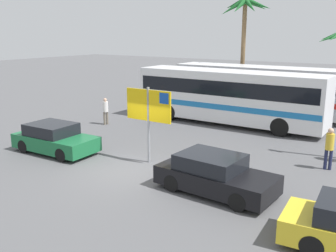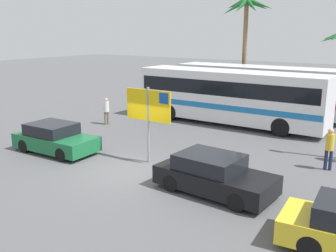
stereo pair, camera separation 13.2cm
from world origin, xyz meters
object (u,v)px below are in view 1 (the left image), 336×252
at_px(ferry_sign, 149,108).
at_px(car_green, 55,139).
at_px(bus_rear_coach, 258,87).
at_px(car_black, 215,175).
at_px(pedestrian_near_sign, 330,145).
at_px(bus_front_coach, 229,94).
at_px(pedestrian_by_bus, 106,109).

bearing_deg(ferry_sign, car_green, -164.24).
height_order(bus_rear_coach, car_black, bus_rear_coach).
relative_size(ferry_sign, pedestrian_near_sign, 1.87).
xyz_separation_m(bus_rear_coach, pedestrian_near_sign, (6.38, -8.81, -0.77)).
bearing_deg(ferry_sign, car_black, -18.97).
height_order(bus_rear_coach, car_green, bus_rear_coach).
relative_size(bus_front_coach, car_green, 2.83).
bearing_deg(bus_rear_coach, pedestrian_by_bus, -128.45).
bearing_deg(car_black, pedestrian_near_sign, 61.98).
xyz_separation_m(bus_rear_coach, ferry_sign, (-0.08, -12.06, 0.54)).
xyz_separation_m(bus_rear_coach, car_black, (3.61, -13.34, -1.15)).
bearing_deg(bus_rear_coach, car_black, -74.87).
xyz_separation_m(pedestrian_by_bus, pedestrian_near_sign, (12.71, -0.84, 0.08)).
relative_size(bus_rear_coach, car_green, 2.83).
height_order(car_green, pedestrian_by_bus, pedestrian_by_bus).
bearing_deg(pedestrian_near_sign, ferry_sign, 101.56).
distance_m(car_black, pedestrian_near_sign, 5.32).
xyz_separation_m(bus_front_coach, car_black, (3.96, -9.57, -1.15)).
xyz_separation_m(bus_front_coach, pedestrian_by_bus, (-5.98, -4.21, -0.85)).
bearing_deg(car_green, pedestrian_by_bus, 106.18).
bearing_deg(pedestrian_by_bus, pedestrian_near_sign, -165.32).
bearing_deg(pedestrian_near_sign, car_green, 97.22).
relative_size(ferry_sign, pedestrian_by_bus, 2.00).
xyz_separation_m(ferry_sign, pedestrian_by_bus, (-6.25, 4.08, -1.39)).
bearing_deg(car_green, bus_rear_coach, 68.93).
distance_m(bus_rear_coach, car_green, 14.12).
distance_m(car_green, car_black, 8.17).
relative_size(bus_rear_coach, pedestrian_by_bus, 7.10).
bearing_deg(bus_front_coach, car_green, -113.83).
height_order(car_black, pedestrian_near_sign, pedestrian_near_sign).
bearing_deg(ferry_sign, pedestrian_near_sign, 26.84).
xyz_separation_m(ferry_sign, pedestrian_near_sign, (6.46, 3.25, -1.31)).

